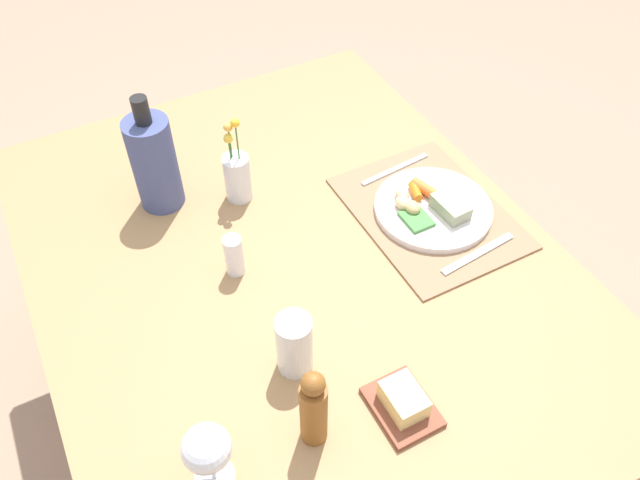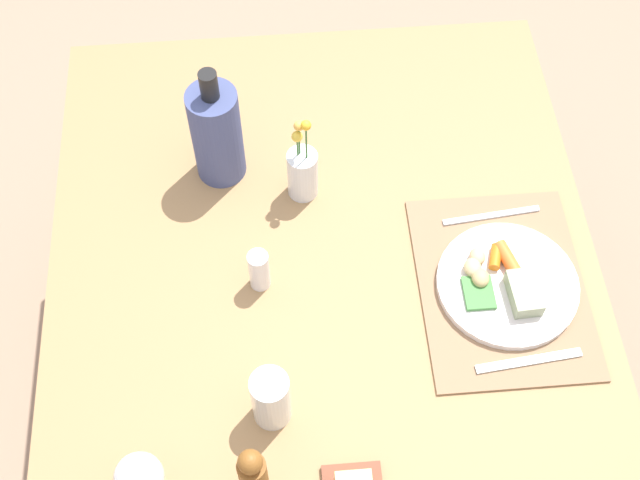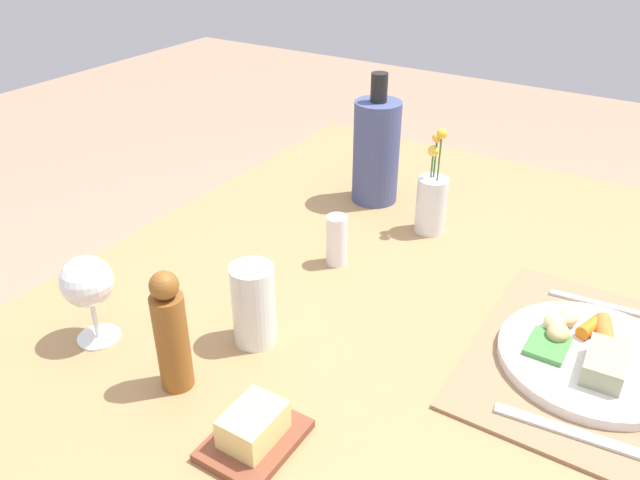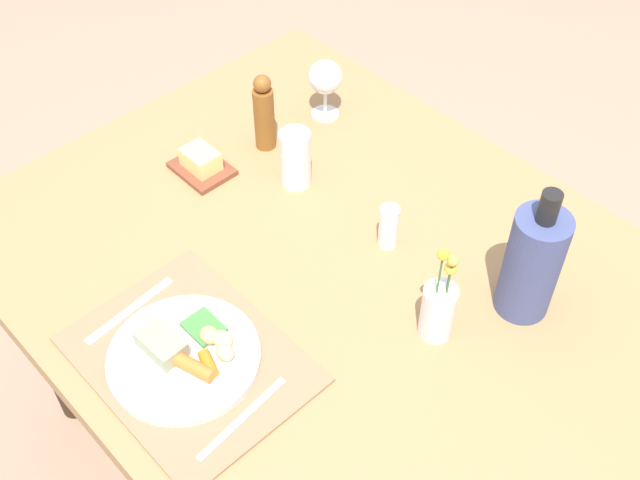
{
  "view_description": "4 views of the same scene",
  "coord_description": "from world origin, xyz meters",
  "views": [
    {
      "loc": [
        -0.8,
        0.36,
        1.75
      ],
      "look_at": [
        -0.01,
        -0.05,
        0.78
      ],
      "focal_mm": 35.17,
      "sensor_mm": 36.0,
      "label": 1
    },
    {
      "loc": [
        -0.77,
        0.08,
        2.16
      ],
      "look_at": [
        0.04,
        0.01,
        0.85
      ],
      "focal_mm": 48.01,
      "sensor_mm": 36.0,
      "label": 2
    },
    {
      "loc": [
        -0.84,
        -0.38,
        1.36
      ],
      "look_at": [
        -0.09,
        0.09,
        0.85
      ],
      "focal_mm": 35.3,
      "sensor_mm": 36.0,
      "label": 3
    },
    {
      "loc": [
        0.71,
        -0.7,
        1.87
      ],
      "look_at": [
        -0.03,
        -0.01,
        0.8
      ],
      "focal_mm": 43.42,
      "sensor_mm": 36.0,
      "label": 4
    }
  ],
  "objects": [
    {
      "name": "butter_dish",
      "position": [
        -0.4,
        -0.01,
        0.76
      ],
      "size": [
        0.13,
        0.1,
        0.06
      ],
      "color": "brown",
      "rests_on": "dining_table"
    },
    {
      "name": "fork",
      "position": [
        -0.18,
        -0.35,
        0.74
      ],
      "size": [
        0.04,
        0.2,
        0.0
      ],
      "primitive_type": "cube",
      "rotation": [
        0.0,
        0.0,
        0.1
      ],
      "color": "silver",
      "rests_on": "placemat"
    },
    {
      "name": "salt_shaker",
      "position": [
        0.03,
        0.12,
        0.78
      ],
      "size": [
        0.04,
        0.04,
        0.1
      ],
      "primitive_type": "cylinder",
      "color": "white",
      "rests_on": "dining_table"
    },
    {
      "name": "wine_glass",
      "position": [
        -0.36,
        0.32,
        0.84
      ],
      "size": [
        0.08,
        0.08,
        0.15
      ],
      "color": "white",
      "rests_on": "dining_table"
    },
    {
      "name": "ground_plane",
      "position": [
        0.0,
        0.0,
        0.0
      ],
      "size": [
        8.0,
        8.0,
        0.0
      ],
      "primitive_type": "plane",
      "color": "tan"
    },
    {
      "name": "flower_vase",
      "position": [
        0.24,
        0.03,
        0.8
      ],
      "size": [
        0.06,
        0.06,
        0.22
      ],
      "color": "silver",
      "rests_on": "dining_table"
    },
    {
      "name": "pepper_mill",
      "position": [
        -0.37,
        0.15,
        0.83
      ],
      "size": [
        0.05,
        0.05,
        0.19
      ],
      "color": "brown",
      "rests_on": "dining_table"
    },
    {
      "name": "water_tumbler",
      "position": [
        -0.23,
        0.11,
        0.79
      ],
      "size": [
        0.07,
        0.07,
        0.13
      ],
      "color": "silver",
      "rests_on": "dining_table"
    },
    {
      "name": "dinner_plate",
      "position": [
        -0.02,
        -0.34,
        0.75
      ],
      "size": [
        0.27,
        0.27,
        0.05
      ],
      "color": "silver",
      "rests_on": "placemat"
    },
    {
      "name": "dining_table",
      "position": [
        0.0,
        0.0,
        0.66
      ],
      "size": [
        1.37,
        1.06,
        0.74
      ],
      "color": "#A27B4E",
      "rests_on": "ground_plane"
    },
    {
      "name": "placemat",
      "position": [
        -0.02,
        -0.33,
        0.74
      ],
      "size": [
        0.42,
        0.31,
        0.01
      ],
      "primitive_type": "cube",
      "color": "#957251",
      "rests_on": "dining_table"
    },
    {
      "name": "cooler_bottle",
      "position": [
        0.31,
        0.19,
        0.85
      ],
      "size": [
        0.1,
        0.1,
        0.28
      ],
      "color": "#424D7D",
      "rests_on": "dining_table"
    },
    {
      "name": "knife",
      "position": [
        0.14,
        -0.34,
        0.74
      ],
      "size": [
        0.03,
        0.2,
        0.0
      ],
      "primitive_type": "cube",
      "rotation": [
        0.0,
        0.0,
        0.1
      ],
      "color": "silver",
      "rests_on": "placemat"
    }
  ]
}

